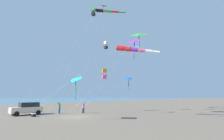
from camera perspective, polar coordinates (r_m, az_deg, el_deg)
The scene contains 16 objects.
ground_plane at distance 22.78m, azimuth -12.94°, elevation -16.34°, with size 600.00×600.00×0.00m, color #756654.
parked_car at distance 27.57m, azimuth -28.67°, elevation -12.23°, with size 2.43×4.47×1.85m.
cooler_box at distance 24.81m, azimuth -26.83°, elevation -14.51°, with size 0.62×0.42×0.42m.
person_adult_flyer at distance 27.65m, azimuth -18.73°, elevation -12.76°, with size 0.51×0.62×1.86m.
person_child_green_jacket at distance 27.21m, azimuth -10.43°, elevation -13.16°, with size 0.64×0.55×1.86m.
kite_delta_long_streamer_right at distance 36.07m, azimuth 9.32°, elevation 8.33°, with size 7.15×11.54×14.21m.
kite_delta_magenta_far_left at distance 25.95m, azimuth 8.14°, elevation 10.35°, with size 7.64×6.48×12.19m.
kite_delta_rainbow_low_near at distance 26.15m, azimuth 6.03°, elevation -3.14°, with size 7.61×6.87×6.08m.
kite_box_yellow_midlevel at distance 29.49m, azimuth -2.88°, elevation -1.41°, with size 2.00×7.25×7.92m.
kite_delta_long_streamer_left at distance 19.21m, azimuth -13.29°, elevation -3.42°, with size 10.32×4.77×5.28m.
kite_delta_small_distant at distance 32.74m, azimuth -3.09°, elevation 22.34°, with size 6.26×13.30×20.48m.
kite_box_checkered_midright at distance 31.06m, azimuth -2.32°, elevation 9.06°, with size 7.33×10.09×13.46m.
kite_box_red_high_left at distance 31.54m, azimuth -6.86°, elevation 20.39°, with size 5.65×8.27×19.29m.
kite_delta_orange_high_right at distance 20.17m, azimuth 9.82°, elevation 12.58°, with size 13.34×1.82×10.81m.
kite_windsock_white_trailing at distance 21.96m, azimuth 7.23°, elevation 7.52°, with size 14.88×11.52×9.92m.
kite_windsock_green_low_center at distance 37.22m, azimuth -2.00°, elevation 20.75°, with size 4.54×15.27×22.09m.
Camera 1 is at (17.90, -13.83, 2.73)m, focal length 24.95 mm.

